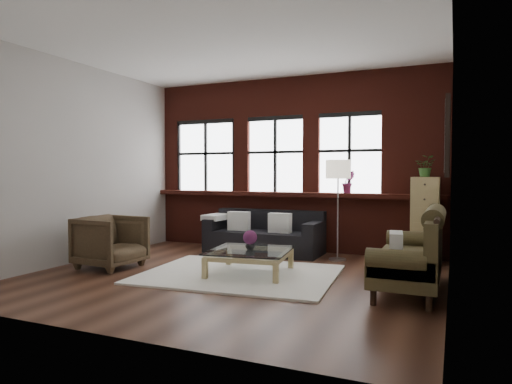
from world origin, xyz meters
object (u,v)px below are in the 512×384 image
at_px(coffee_table, 250,263).
at_px(drawer_chest, 425,220).
at_px(dark_sofa, 264,232).
at_px(floor_lamp, 338,206).
at_px(vintage_settee, 408,250).
at_px(armchair, 111,242).
at_px(vase, 250,245).

distance_m(coffee_table, drawer_chest, 2.94).
xyz_separation_m(dark_sofa, floor_lamp, (1.37, -0.15, 0.52)).
xyz_separation_m(dark_sofa, coffee_table, (0.50, -1.71, -0.20)).
distance_m(vintage_settee, floor_lamp, 2.03).
height_order(dark_sofa, floor_lamp, floor_lamp).
xyz_separation_m(dark_sofa, vintage_settee, (2.61, -1.71, 0.12)).
bearing_deg(vintage_settee, drawer_chest, 87.50).
bearing_deg(coffee_table, dark_sofa, 106.37).
distance_m(vintage_settee, drawer_chest, 1.91).
bearing_deg(armchair, dark_sofa, -34.64).
relative_size(dark_sofa, vase, 15.36).
distance_m(armchair, drawer_chest, 4.91).
bearing_deg(coffee_table, drawer_chest, 40.74).
xyz_separation_m(vintage_settee, vase, (-2.11, 0.00, -0.08)).
relative_size(vintage_settee, floor_lamp, 1.04).
bearing_deg(vintage_settee, armchair, -174.82).
relative_size(armchair, coffee_table, 0.79).
height_order(vintage_settee, armchair, vintage_settee).
distance_m(vintage_settee, armchair, 4.27).
bearing_deg(armchair, floor_lamp, -53.80).
height_order(coffee_table, floor_lamp, floor_lamp).
bearing_deg(drawer_chest, vase, -139.26).
relative_size(vase, drawer_chest, 0.10).
distance_m(vase, drawer_chest, 2.91).
bearing_deg(coffee_table, vase, 90.00).
relative_size(dark_sofa, floor_lamp, 1.16).
bearing_deg(vase, armchair, -169.72).
bearing_deg(vintage_settee, vase, 179.94).
distance_m(coffee_table, floor_lamp, 1.92).
bearing_deg(floor_lamp, coffee_table, -119.34).
xyz_separation_m(drawer_chest, floor_lamp, (-1.32, -0.34, 0.21)).
bearing_deg(armchair, drawer_chest, -58.87).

